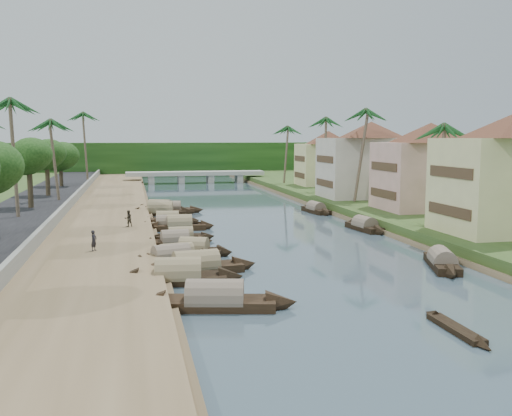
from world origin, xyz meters
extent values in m
plane|color=#3C4F5A|center=(0.00, 0.00, 0.00)|extent=(220.00, 220.00, 0.00)
cube|color=brown|center=(-16.00, 20.00, 0.40)|extent=(10.00, 180.00, 0.80)
cube|color=#304A1D|center=(19.00, 20.00, 0.60)|extent=(16.00, 180.00, 1.20)
cube|color=black|center=(-24.50, 20.00, 0.70)|extent=(8.00, 180.00, 1.40)
cube|color=gray|center=(-20.20, 20.00, 1.35)|extent=(0.40, 180.00, 1.10)
cube|color=black|center=(0.00, 95.00, 4.00)|extent=(120.00, 4.00, 8.00)
cube|color=black|center=(0.00, 100.00, 4.00)|extent=(120.00, 4.00, 8.00)
cube|color=black|center=(0.00, 105.00, 4.00)|extent=(120.00, 4.00, 8.00)
cube|color=#A5A59A|center=(0.00, 72.00, 2.00)|extent=(28.00, 4.00, 0.80)
cube|color=#A5A59A|center=(-9.00, 72.00, 0.90)|extent=(1.20, 3.50, 1.80)
cube|color=#A5A59A|center=(-3.00, 72.00, 0.90)|extent=(1.20, 3.50, 1.80)
cube|color=#A5A59A|center=(3.00, 72.00, 0.90)|extent=(1.20, 3.50, 1.80)
cube|color=#A5A59A|center=(9.00, 72.00, 0.90)|extent=(1.20, 3.50, 1.80)
cube|color=#463220|center=(12.95, -2.00, 3.20)|extent=(0.10, 6.40, 0.90)
cube|color=#463220|center=(12.95, -2.00, 6.40)|extent=(0.10, 6.40, 0.90)
cube|color=#E6ABA2|center=(20.00, 14.00, 4.95)|extent=(11.00, 8.00, 7.50)
pyramid|color=brown|center=(20.00, 14.00, 9.80)|extent=(14.11, 14.11, 2.20)
cube|color=#463220|center=(14.45, 14.00, 3.08)|extent=(0.10, 6.40, 0.90)
cube|color=#463220|center=(14.45, 14.00, 6.08)|extent=(0.10, 6.40, 0.90)
cube|color=beige|center=(19.00, 28.00, 5.20)|extent=(13.00, 8.00, 8.00)
pyramid|color=brown|center=(19.00, 28.00, 10.30)|extent=(15.59, 15.59, 2.20)
cube|color=#463220|center=(12.45, 28.00, 3.20)|extent=(0.10, 6.40, 0.90)
cube|color=#463220|center=(12.45, 28.00, 6.40)|extent=(0.10, 6.40, 0.90)
cube|color=beige|center=(20.00, 48.00, 4.70)|extent=(10.00, 7.00, 7.00)
pyramid|color=brown|center=(20.00, 48.00, 9.30)|extent=(12.62, 12.62, 2.20)
cube|color=#463220|center=(14.95, 48.00, 2.95)|extent=(0.10, 5.60, 0.90)
cube|color=#463220|center=(14.95, 48.00, 5.75)|extent=(0.10, 5.60, 0.90)
cube|color=black|center=(-8.51, -14.61, 0.20)|extent=(6.85, 3.43, 0.70)
cone|color=black|center=(-4.95, -15.41, 0.28)|extent=(2.24, 2.21, 2.05)
cone|color=black|center=(-12.07, -13.82, 0.28)|extent=(2.24, 2.21, 2.05)
cylinder|color=#756858|center=(-8.51, -14.61, 0.58)|extent=(5.36, 3.17, 2.13)
cube|color=black|center=(-10.01, -8.72, 0.20)|extent=(6.31, 2.91, 0.70)
cone|color=black|center=(-6.66, -9.14, 0.28)|extent=(2.01, 2.16, 2.15)
cone|color=black|center=(-13.37, -8.30, 0.28)|extent=(2.01, 2.16, 2.15)
cylinder|color=#857554|center=(-10.01, -8.72, 0.58)|extent=(4.90, 2.81, 2.26)
cube|color=black|center=(-8.61, -6.19, 0.20)|extent=(6.60, 2.81, 0.70)
cone|color=black|center=(-5.09, -5.73, 0.28)|extent=(2.05, 2.02, 2.00)
cone|color=black|center=(-12.13, -6.65, 0.28)|extent=(2.05, 2.02, 2.00)
cylinder|color=#857554|center=(-8.61, -6.19, 0.58)|extent=(5.11, 2.69, 2.07)
cube|color=black|center=(-10.09, -2.97, 0.20)|extent=(5.78, 3.14, 0.70)
cone|color=black|center=(-7.13, -2.16, 0.28)|extent=(1.95, 1.94, 1.76)
cone|color=black|center=(-13.04, -3.77, 0.28)|extent=(1.95, 1.94, 1.76)
cylinder|color=#756858|center=(-10.09, -2.97, 0.58)|extent=(4.55, 2.87, 1.83)
cube|color=black|center=(-9.66, -2.46, 0.20)|extent=(5.28, 2.71, 0.70)
cone|color=black|center=(-6.92, -1.88, 0.28)|extent=(1.75, 1.81, 1.70)
cone|color=black|center=(-12.40, -3.04, 0.28)|extent=(1.75, 1.81, 1.70)
cylinder|color=#857554|center=(-9.66, -2.46, 0.58)|extent=(4.13, 2.53, 1.78)
cube|color=black|center=(-8.11, -0.21, 0.20)|extent=(4.88, 3.24, 0.70)
cone|color=black|center=(-5.74, -1.10, 0.28)|extent=(1.82, 1.95, 1.72)
cone|color=black|center=(-10.48, 0.68, 0.28)|extent=(1.82, 1.95, 1.72)
cylinder|color=#857554|center=(-8.11, -0.21, 0.58)|extent=(3.90, 2.93, 1.83)
cube|color=black|center=(-9.31, 3.82, 0.20)|extent=(4.93, 2.04, 0.70)
cone|color=black|center=(-6.64, 3.99, 0.28)|extent=(1.51, 1.64, 1.71)
cone|color=black|center=(-11.99, 3.64, 0.28)|extent=(1.51, 1.64, 1.71)
cylinder|color=#756858|center=(-9.31, 3.82, 0.58)|extent=(3.80, 2.03, 1.80)
cube|color=black|center=(-8.60, 6.34, 0.20)|extent=(4.53, 1.46, 0.70)
cone|color=black|center=(-6.09, 6.36, 0.28)|extent=(1.31, 1.29, 1.42)
cone|color=black|center=(-11.11, 6.31, 0.28)|extent=(1.31, 1.29, 1.42)
cylinder|color=#857554|center=(-8.60, 6.34, 0.58)|extent=(3.46, 1.51, 1.48)
cube|color=black|center=(-8.18, 12.66, 0.20)|extent=(5.22, 2.07, 0.70)
cone|color=black|center=(-5.31, 12.58, 0.28)|extent=(1.57, 1.78, 1.90)
cone|color=black|center=(-11.05, 12.74, 0.28)|extent=(1.57, 1.78, 1.90)
cylinder|color=#857554|center=(-8.18, 12.66, 0.58)|extent=(4.00, 2.11, 2.00)
cube|color=black|center=(-9.11, 13.53, 0.20)|extent=(5.86, 2.03, 0.70)
cone|color=black|center=(-5.91, 13.36, 0.28)|extent=(1.73, 1.63, 1.73)
cone|color=black|center=(-12.31, 13.71, 0.28)|extent=(1.73, 1.63, 1.73)
cylinder|color=#756858|center=(-9.11, 13.53, 0.58)|extent=(4.50, 2.02, 1.79)
cube|color=black|center=(-9.09, 16.99, 0.20)|extent=(5.14, 2.17, 0.70)
cone|color=black|center=(-6.34, 16.68, 0.28)|extent=(1.59, 1.62, 1.63)
cone|color=black|center=(-11.85, 17.29, 0.28)|extent=(1.59, 1.62, 1.63)
cylinder|color=#857554|center=(-9.09, 16.99, 0.58)|extent=(3.98, 2.11, 1.70)
cube|color=black|center=(-9.51, 24.21, 0.20)|extent=(6.33, 2.93, 0.70)
cone|color=black|center=(-6.16, 23.74, 0.28)|extent=(2.02, 2.11, 2.08)
cone|color=black|center=(-12.87, 24.69, 0.28)|extent=(2.02, 2.11, 2.08)
cylinder|color=#857554|center=(-9.51, 24.21, 0.58)|extent=(4.92, 2.81, 2.18)
cube|color=black|center=(-8.45, 26.14, 0.20)|extent=(6.58, 2.56, 0.70)
cone|color=black|center=(-4.92, 25.70, 0.28)|extent=(1.99, 1.82, 1.81)
cone|color=black|center=(-11.98, 26.58, 0.28)|extent=(1.99, 1.82, 1.81)
cylinder|color=#756858|center=(-8.45, 26.14, 0.58)|extent=(5.08, 2.44, 1.85)
cube|color=black|center=(-9.42, 27.55, 0.20)|extent=(5.95, 4.06, 0.70)
cone|color=black|center=(-6.55, 26.23, 0.28)|extent=(2.19, 2.20, 1.85)
cone|color=black|center=(-12.30, 28.87, 0.28)|extent=(2.19, 2.20, 1.85)
cylinder|color=#857554|center=(-9.42, 27.55, 0.58)|extent=(4.76, 3.57, 1.93)
cube|color=black|center=(8.77, -8.31, 0.20)|extent=(3.44, 5.99, 0.70)
cone|color=black|center=(9.82, -5.28, 0.28)|extent=(1.93, 2.03, 1.66)
cone|color=black|center=(7.72, -11.35, 0.28)|extent=(1.93, 2.03, 1.66)
cylinder|color=#756858|center=(8.77, -8.31, 0.58)|extent=(3.05, 4.73, 1.71)
cube|color=black|center=(9.97, 8.41, 0.20)|extent=(2.31, 5.47, 0.70)
cone|color=black|center=(9.62, 11.33, 0.28)|extent=(1.69, 1.70, 1.68)
cone|color=black|center=(10.33, 5.48, 0.28)|extent=(1.69, 1.70, 1.68)
cylinder|color=#756858|center=(9.97, 8.41, 0.58)|extent=(2.23, 4.23, 1.75)
cube|color=black|center=(9.47, 22.43, 0.20)|extent=(2.21, 5.70, 0.70)
cone|color=black|center=(9.12, 25.49, 0.28)|extent=(1.60, 1.73, 1.61)
cone|color=black|center=(9.82, 19.37, 0.28)|extent=(1.60, 1.73, 1.61)
cylinder|color=#756858|center=(9.47, 22.43, 0.58)|extent=(2.13, 4.40, 1.65)
cube|color=black|center=(2.23, -20.73, 0.10)|extent=(0.77, 4.19, 0.35)
cone|color=black|center=(2.24, -18.38, 0.10)|extent=(0.76, 1.05, 0.76)
cone|color=black|center=(2.23, -23.09, 0.10)|extent=(0.76, 1.05, 0.76)
cube|color=black|center=(-8.36, -2.75, 0.10)|extent=(3.14, 1.20, 0.35)
cone|color=black|center=(-6.66, -2.46, 0.10)|extent=(0.87, 0.80, 0.68)
cone|color=black|center=(-10.06, -3.05, 0.10)|extent=(0.87, 0.80, 0.68)
cube|color=black|center=(-8.81, 20.36, 0.10)|extent=(3.94, 1.38, 0.35)
cone|color=black|center=(-6.66, 20.71, 0.10)|extent=(1.08, 0.92, 0.77)
cone|color=black|center=(-10.95, 20.02, 0.10)|extent=(1.08, 0.92, 0.77)
cylinder|color=brown|center=(16.00, 5.02, 5.83)|extent=(0.91, 0.36, 9.27)
sphere|color=#1A4E20|center=(16.00, 5.02, 10.28)|extent=(3.20, 3.20, 3.20)
cylinder|color=brown|center=(15.00, 22.78, 7.00)|extent=(1.93, 0.36, 11.54)
sphere|color=#1A4E20|center=(15.00, 22.78, 12.56)|extent=(3.20, 3.20, 3.20)
cylinder|color=brown|center=(16.00, 38.04, 6.73)|extent=(0.45, 0.36, 11.06)
sphere|color=#1A4E20|center=(16.00, 38.04, 12.04)|extent=(3.20, 3.20, 3.20)
cylinder|color=brown|center=(-24.00, 15.56, 7.22)|extent=(0.61, 0.36, 11.64)
sphere|color=#1A4E20|center=(-24.00, 15.56, 12.80)|extent=(3.20, 3.20, 3.20)
cylinder|color=brown|center=(-22.00, 30.75, 6.42)|extent=(1.11, 0.36, 10.03)
sphere|color=#1A4E20|center=(-22.00, 30.75, 11.23)|extent=(3.20, 3.20, 3.20)
cylinder|color=brown|center=(14.00, 53.90, 6.21)|extent=(1.08, 0.36, 10.03)
sphere|color=#1A4E20|center=(14.00, 53.90, 11.02)|extent=(3.20, 3.20, 3.20)
cylinder|color=brown|center=(-20.50, 60.02, 7.52)|extent=(0.83, 0.36, 12.24)
sphere|color=#1A4E20|center=(-20.50, 60.02, 13.39)|extent=(3.20, 3.20, 3.20)
cylinder|color=#453927|center=(-24.00, 23.43, 3.33)|extent=(0.60, 0.60, 3.95)
ellipsoid|color=black|center=(-24.00, 23.43, 7.11)|extent=(4.57, 4.57, 3.76)
cylinder|color=#453927|center=(-24.00, 37.26, 3.26)|extent=(0.60, 0.60, 3.80)
ellipsoid|color=black|center=(-24.00, 37.26, 6.90)|extent=(4.61, 4.61, 3.79)
cylinder|color=#453927|center=(-24.00, 52.57, 3.00)|extent=(0.60, 0.60, 3.28)
ellipsoid|color=black|center=(-24.00, 52.57, 6.13)|extent=(5.27, 5.27, 4.33)
cylinder|color=#453927|center=(24.00, 28.66, 2.87)|extent=(0.60, 0.60, 3.42)
ellipsoid|color=black|center=(24.00, 28.66, 6.14)|extent=(4.09, 4.09, 3.37)
imported|color=#232228|center=(-15.67, -0.82, 1.58)|extent=(0.61, 0.68, 1.55)
imported|color=#2C281F|center=(-13.20, 10.66, 1.58)|extent=(0.93, 0.84, 1.57)
camera|label=1|loc=(-12.75, -44.49, 9.23)|focal=40.00mm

